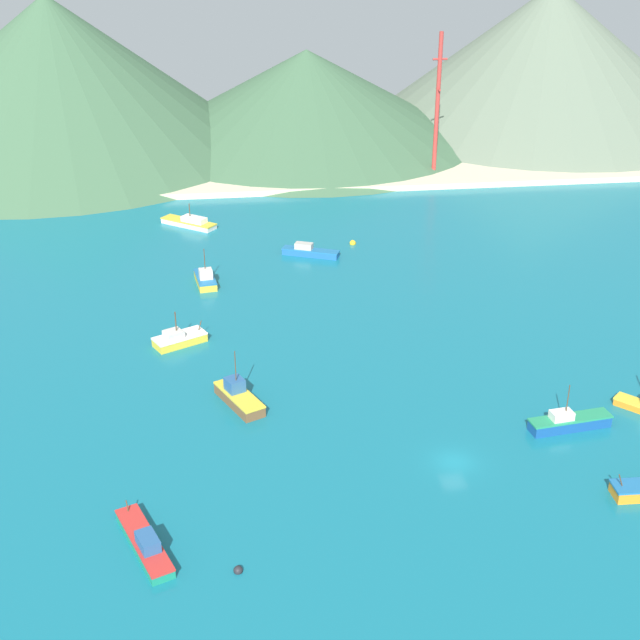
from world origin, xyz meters
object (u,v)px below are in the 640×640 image
(fishing_boat_4, at_px, (205,279))
(radio_tower, at_px, (437,105))
(fishing_boat_6, at_px, (145,543))
(fishing_boat_7, at_px, (190,222))
(fishing_boat_8, at_px, (310,251))
(buoy_1, at_px, (238,570))
(fishing_boat_2, at_px, (179,339))
(fishing_boat_0, at_px, (238,397))
(buoy_0, at_px, (353,243))
(fishing_boat_3, at_px, (569,422))

(fishing_boat_4, xyz_separation_m, radio_tower, (48.78, 52.07, 14.28))
(fishing_boat_6, relative_size, fishing_boat_7, 1.01)
(fishing_boat_8, xyz_separation_m, buoy_1, (-14.98, -73.48, -0.58))
(fishing_boat_2, relative_size, fishing_boat_6, 0.72)
(fishing_boat_0, bearing_deg, buoy_0, 66.57)
(fishing_boat_3, height_order, radio_tower, radio_tower)
(fishing_boat_7, xyz_separation_m, buoy_0, (27.59, -12.92, -0.54))
(fishing_boat_7, bearing_deg, fishing_boat_2, -91.37)
(fishing_boat_7, distance_m, radio_tower, 58.88)
(fishing_boat_2, xyz_separation_m, buoy_0, (28.71, 33.76, -0.60))
(fishing_boat_2, distance_m, fishing_boat_8, 36.07)
(fishing_boat_7, bearing_deg, fishing_boat_6, -92.25)
(fishing_boat_3, bearing_deg, fishing_boat_7, 119.82)
(fishing_boat_8, xyz_separation_m, radio_tower, (31.66, 42.20, 14.44))
(buoy_0, xyz_separation_m, buoy_1, (-22.92, -77.75, -0.04))
(fishing_boat_4, height_order, fishing_boat_7, fishing_boat_4)
(fishing_boat_6, distance_m, buoy_0, 80.04)
(fishing_boat_2, distance_m, fishing_boat_4, 19.96)
(fishing_boat_4, height_order, fishing_boat_8, fishing_boat_4)
(fishing_boat_4, height_order, radio_tower, radio_tower)
(fishing_boat_0, relative_size, buoy_0, 7.86)
(fishing_boat_2, bearing_deg, fishing_boat_6, -93.28)
(radio_tower, bearing_deg, fishing_boat_8, -126.88)
(fishing_boat_7, distance_m, buoy_1, 90.79)
(fishing_boat_0, xyz_separation_m, radio_tower, (45.35, 87.83, 14.20))
(fishing_boat_0, xyz_separation_m, fishing_boat_2, (-7.08, 16.14, -0.18))
(fishing_boat_3, relative_size, buoy_0, 8.83)
(fishing_boat_8, xyz_separation_m, buoy_0, (7.94, 4.27, -0.54))
(fishing_boat_0, bearing_deg, fishing_boat_4, 95.47)
(fishing_boat_0, xyz_separation_m, fishing_boat_6, (-9.37, -23.88, -0.24))
(fishing_boat_6, bearing_deg, fishing_boat_4, 84.31)
(buoy_1, bearing_deg, fishing_boat_7, 92.95)
(fishing_boat_2, height_order, fishing_boat_7, fishing_boat_2)
(fishing_boat_6, xyz_separation_m, radio_tower, (54.72, 111.72, 14.45))
(fishing_boat_0, xyz_separation_m, buoy_1, (-1.30, -27.84, -0.82))
(fishing_boat_2, bearing_deg, fishing_boat_0, -66.32)
(fishing_boat_4, bearing_deg, fishing_boat_2, -100.54)
(fishing_boat_6, bearing_deg, radio_tower, 63.90)
(fishing_boat_4, bearing_deg, radio_tower, 46.87)
(fishing_boat_2, height_order, fishing_boat_6, fishing_boat_2)
(fishing_boat_0, distance_m, fishing_boat_2, 17.63)
(fishing_boat_6, bearing_deg, buoy_1, -26.11)
(buoy_0, bearing_deg, fishing_boat_6, -112.79)
(buoy_0, distance_m, buoy_1, 81.06)
(fishing_boat_0, xyz_separation_m, fishing_boat_3, (35.71, -9.88, -0.13))
(fishing_boat_2, relative_size, fishing_boat_4, 1.03)
(fishing_boat_4, height_order, buoy_0, fishing_boat_4)
(fishing_boat_7, bearing_deg, radio_tower, 25.99)
(fishing_boat_2, xyz_separation_m, fishing_boat_3, (42.79, -26.02, 0.05))
(fishing_boat_0, distance_m, fishing_boat_7, 63.11)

